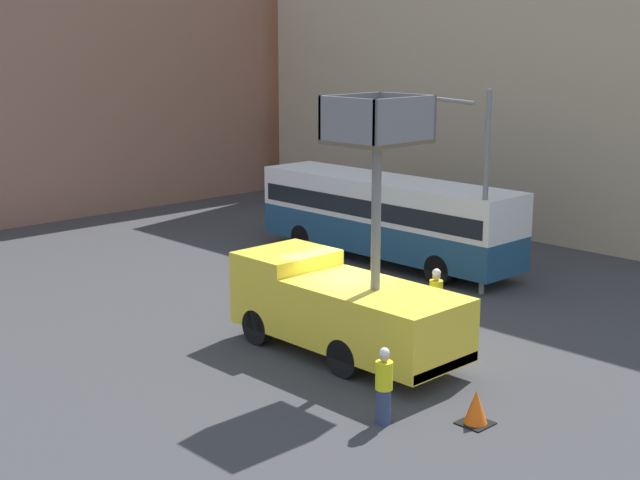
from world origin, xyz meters
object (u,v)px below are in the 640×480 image
at_px(traffic_cone_near_truck, 476,408).
at_px(utility_truck, 343,302).
at_px(city_bus, 386,213).
at_px(road_worker_directing, 436,301).
at_px(traffic_light_pole, 459,161).
at_px(road_worker_near_truck, 384,386).

bearing_deg(traffic_cone_near_truck, utility_truck, 78.95).
height_order(city_bus, road_worker_directing, city_bus).
bearing_deg(traffic_cone_near_truck, traffic_light_pole, 40.58).
bearing_deg(traffic_cone_near_truck, road_worker_directing, 47.27).
xyz_separation_m(utility_truck, city_bus, (8.28, 5.98, 0.38)).
distance_m(traffic_light_pole, road_worker_directing, 5.05).
bearing_deg(road_worker_near_truck, utility_truck, 48.62).
bearing_deg(traffic_cone_near_truck, city_bus, 49.97).
distance_m(traffic_light_pole, road_worker_near_truck, 10.68).
xyz_separation_m(utility_truck, road_worker_near_truck, (-2.41, -3.65, -0.60)).
xyz_separation_m(road_worker_near_truck, traffic_cone_near_truck, (1.43, -1.40, -0.50)).
xyz_separation_m(utility_truck, traffic_light_pole, (6.37, 1.26, 2.96)).
bearing_deg(traffic_light_pole, road_worker_directing, -150.68).
bearing_deg(road_worker_near_truck, city_bus, 34.12).
xyz_separation_m(road_worker_near_truck, road_worker_directing, (5.59, 3.11, 0.08)).
height_order(traffic_light_pole, traffic_cone_near_truck, traffic_light_pole).
xyz_separation_m(city_bus, road_worker_directing, (-5.10, -6.52, -0.90)).
bearing_deg(city_bus, utility_truck, 108.70).
relative_size(utility_truck, road_worker_directing, 3.65).
distance_m(city_bus, traffic_cone_near_truck, 14.48).
bearing_deg(city_bus, road_worker_near_truck, 114.85).
bearing_deg(road_worker_near_truck, traffic_cone_near_truck, -52.35).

